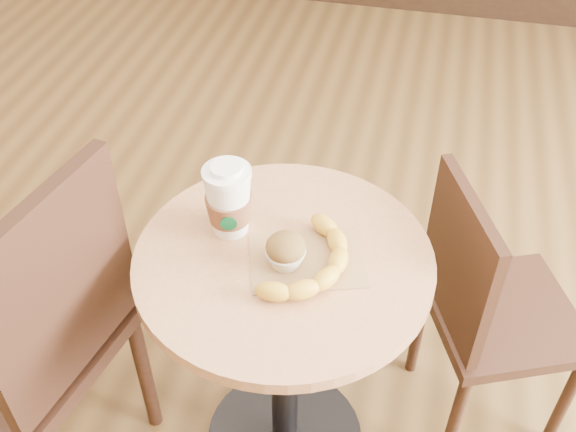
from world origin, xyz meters
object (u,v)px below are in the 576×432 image
object	(u,v)px
muffin	(286,251)
banana	(312,259)
cafe_table	(284,327)
chair_left	(36,337)
coffee_cup	(229,202)
chair_right	(486,307)

from	to	relation	value
muffin	banana	xyz separation A→B (m)	(0.05, 0.01, -0.02)
cafe_table	chair_left	bearing A→B (deg)	-160.54
cafe_table	coffee_cup	world-z (taller)	coffee_cup
chair_right	cafe_table	bearing A→B (deg)	92.42
cafe_table	muffin	size ratio (longest dim) A/B	8.75
banana	cafe_table	bearing A→B (deg)	-173.48
banana	chair_right	bearing A→B (deg)	51.56
chair_right	chair_left	bearing A→B (deg)	89.25
chair_right	banana	size ratio (longest dim) A/B	2.84
chair_left	chair_right	distance (m)	1.10
muffin	chair_right	bearing A→B (deg)	28.40
chair_right	coffee_cup	size ratio (longest dim) A/B	4.71
cafe_table	chair_right	world-z (taller)	chair_right
muffin	banana	distance (m)	0.06
cafe_table	banana	distance (m)	0.27
coffee_cup	banana	bearing A→B (deg)	-36.08
coffee_cup	banana	world-z (taller)	coffee_cup
chair_left	muffin	size ratio (longest dim) A/B	11.63
coffee_cup	banana	distance (m)	0.22
coffee_cup	chair_right	bearing A→B (deg)	-0.32
coffee_cup	muffin	bearing A→B (deg)	-44.93
chair_left	chair_right	xyz separation A→B (m)	(1.01, 0.42, -0.09)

